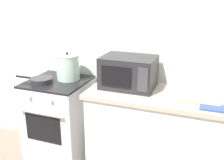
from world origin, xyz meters
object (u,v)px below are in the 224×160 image
object	(u,v)px
frying_pan	(41,80)
oven_mitt	(212,108)
stock_pot	(68,67)
cutting_board	(198,98)
microwave	(129,72)
stove	(60,121)

from	to	relation	value
frying_pan	oven_mitt	size ratio (longest dim) A/B	2.34
stock_pot	frying_pan	world-z (taller)	stock_pot
stock_pot	cutting_board	distance (m)	1.31
cutting_board	oven_mitt	world-z (taller)	cutting_board
frying_pan	microwave	xyz separation A→B (m)	(0.86, 0.18, 0.12)
stove	stock_pot	bearing A→B (deg)	46.70
frying_pan	cutting_board	size ratio (longest dim) A/B	1.17
stove	stock_pot	xyz separation A→B (m)	(0.08, 0.09, 0.59)
stock_pot	oven_mitt	xyz separation A→B (m)	(1.42, -0.25, -0.12)
stove	cutting_board	distance (m)	1.47
frying_pan	cutting_board	bearing A→B (deg)	4.02
microwave	cutting_board	bearing A→B (deg)	-6.88
stove	microwave	bearing A→B (deg)	6.08
microwave	stock_pot	bearing A→B (deg)	179.08
stove	frying_pan	bearing A→B (deg)	-138.74
stock_pot	cutting_board	xyz separation A→B (m)	(1.31, -0.09, -0.12)
stock_pot	cutting_board	world-z (taller)	stock_pot
stock_pot	cutting_board	size ratio (longest dim) A/B	0.91
stove	oven_mitt	distance (m)	1.58
frying_pan	microwave	distance (m)	0.89
stock_pot	microwave	bearing A→B (deg)	-0.92
stock_pot	microwave	xyz separation A→B (m)	(0.66, -0.01, 0.02)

